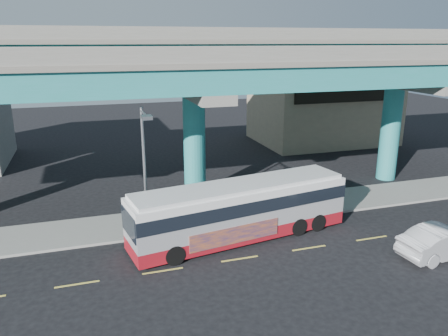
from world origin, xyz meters
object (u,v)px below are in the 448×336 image
object	(u,v)px
sedan	(444,241)
stop_sign	(238,194)
transit_bus	(241,209)
street_lamp	(145,155)

from	to	relation	value
sedan	stop_sign	xyz separation A→B (m)	(-8.71, 7.39, 1.06)
transit_bus	stop_sign	bearing A→B (deg)	64.51
transit_bus	sedan	bearing A→B (deg)	-38.72
street_lamp	stop_sign	size ratio (longest dim) A/B	3.01
transit_bus	sedan	world-z (taller)	transit_bus
sedan	transit_bus	bearing A→B (deg)	56.04
transit_bus	street_lamp	world-z (taller)	street_lamp
sedan	street_lamp	world-z (taller)	street_lamp
transit_bus	sedan	xyz separation A→B (m)	(9.33, -5.27, -0.96)
sedan	street_lamp	xyz separation A→B (m)	(-14.32, 6.67, 4.10)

